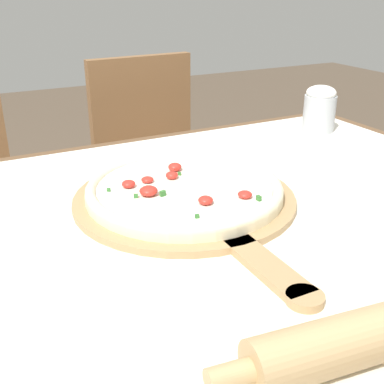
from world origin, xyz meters
The scene contains 6 objects.
dining_table centered at (0.00, 0.00, 0.67)m, with size 1.48×0.96×0.77m.
towel_cloth centered at (0.00, 0.00, 0.77)m, with size 1.40×0.88×0.00m.
pizza_peel centered at (0.05, 0.05, 0.78)m, with size 0.40×0.57×0.01m.
pizza centered at (0.05, 0.06, 0.80)m, with size 0.36×0.36×0.04m.
chair_right centered at (0.31, 0.83, 0.53)m, with size 0.42×0.42×0.91m.
flour_cup centered at (0.57, 0.30, 0.84)m, with size 0.08×0.08×0.12m.
Camera 1 is at (-0.30, -0.66, 1.15)m, focal length 45.00 mm.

